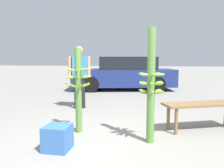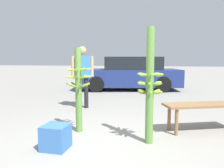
{
  "view_description": "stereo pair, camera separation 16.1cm",
  "coord_description": "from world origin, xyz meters",
  "px_view_note": "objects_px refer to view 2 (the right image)",
  "views": [
    {
      "loc": [
        0.65,
        -3.02,
        1.27
      ],
      "look_at": [
        -0.05,
        0.7,
        0.84
      ],
      "focal_mm": 35.0,
      "sensor_mm": 36.0,
      "label": 1
    },
    {
      "loc": [
        0.81,
        -2.99,
        1.27
      ],
      "look_at": [
        -0.05,
        0.7,
        0.84
      ],
      "focal_mm": 35.0,
      "sensor_mm": 36.0,
      "label": 2
    }
  ],
  "objects_px": {
    "banana_stalk_left": "(78,88)",
    "banana_stalk_center": "(150,86)",
    "parked_car": "(130,74)",
    "produce_crate": "(56,137)",
    "market_bench": "(205,108)",
    "vendor_person": "(83,71)"
  },
  "relations": [
    {
      "from": "banana_stalk_left",
      "to": "banana_stalk_center",
      "type": "distance_m",
      "value": 1.27
    },
    {
      "from": "banana_stalk_left",
      "to": "banana_stalk_center",
      "type": "height_order",
      "value": "banana_stalk_center"
    },
    {
      "from": "banana_stalk_left",
      "to": "produce_crate",
      "type": "xyz_separation_m",
      "value": [
        -0.04,
        -0.79,
        -0.61
      ]
    },
    {
      "from": "market_bench",
      "to": "produce_crate",
      "type": "height_order",
      "value": "market_bench"
    },
    {
      "from": "banana_stalk_center",
      "to": "parked_car",
      "type": "bearing_deg",
      "value": 101.41
    },
    {
      "from": "vendor_person",
      "to": "parked_car",
      "type": "height_order",
      "value": "vendor_person"
    },
    {
      "from": "vendor_person",
      "to": "produce_crate",
      "type": "bearing_deg",
      "value": 74.41
    },
    {
      "from": "banana_stalk_center",
      "to": "parked_car",
      "type": "xyz_separation_m",
      "value": [
        -1.19,
        5.87,
        -0.21
      ]
    },
    {
      "from": "market_bench",
      "to": "banana_stalk_center",
      "type": "bearing_deg",
      "value": -160.97
    },
    {
      "from": "parked_car",
      "to": "produce_crate",
      "type": "height_order",
      "value": "parked_car"
    },
    {
      "from": "market_bench",
      "to": "produce_crate",
      "type": "xyz_separation_m",
      "value": [
        -2.2,
        -1.34,
        -0.25
      ]
    },
    {
      "from": "banana_stalk_center",
      "to": "vendor_person",
      "type": "xyz_separation_m",
      "value": [
        -1.85,
        2.07,
        0.09
      ]
    },
    {
      "from": "market_bench",
      "to": "parked_car",
      "type": "distance_m",
      "value": 5.5
    },
    {
      "from": "banana_stalk_center",
      "to": "parked_car",
      "type": "height_order",
      "value": "banana_stalk_center"
    },
    {
      "from": "vendor_person",
      "to": "market_bench",
      "type": "distance_m",
      "value": 3.09
    },
    {
      "from": "banana_stalk_left",
      "to": "parked_car",
      "type": "bearing_deg",
      "value": 89.48
    },
    {
      "from": "parked_car",
      "to": "banana_stalk_left",
      "type": "bearing_deg",
      "value": 166.88
    },
    {
      "from": "parked_car",
      "to": "produce_crate",
      "type": "relative_size",
      "value": 12.78
    },
    {
      "from": "banana_stalk_center",
      "to": "produce_crate",
      "type": "xyz_separation_m",
      "value": [
        -1.28,
        -0.53,
        -0.71
      ]
    },
    {
      "from": "banana_stalk_left",
      "to": "vendor_person",
      "type": "distance_m",
      "value": 1.92
    },
    {
      "from": "vendor_person",
      "to": "parked_car",
      "type": "distance_m",
      "value": 3.87
    },
    {
      "from": "market_bench",
      "to": "parked_car",
      "type": "bearing_deg",
      "value": 90.71
    }
  ]
}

